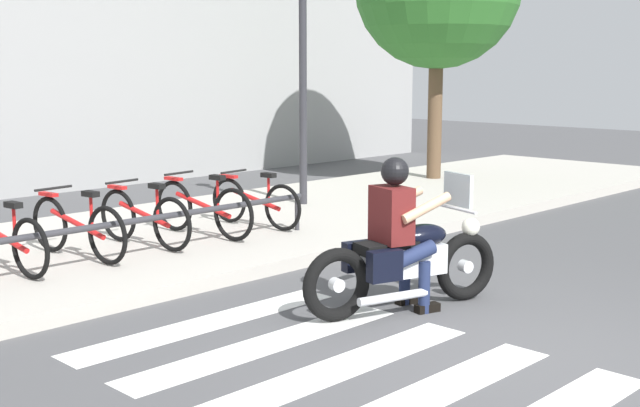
% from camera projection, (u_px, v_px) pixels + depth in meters
% --- Properties ---
extents(ground_plane, '(48.00, 48.00, 0.00)m').
position_uv_depth(ground_plane, '(516.00, 355.00, 6.52)').
color(ground_plane, '#4C4C4F').
extents(sidewalk, '(24.00, 4.40, 0.15)m').
position_uv_depth(sidewalk, '(136.00, 244.00, 10.29)').
color(sidewalk, '#B7B2A8').
rests_on(sidewalk, ground).
extents(crosswalk_stripe_2, '(2.80, 0.40, 0.01)m').
position_uv_depth(crosswalk_stripe_2, '(421.00, 398.00, 5.66)').
color(crosswalk_stripe_2, white).
rests_on(crosswalk_stripe_2, ground).
extents(crosswalk_stripe_3, '(2.80, 0.40, 0.01)m').
position_uv_depth(crosswalk_stripe_3, '(337.00, 369.00, 6.21)').
color(crosswalk_stripe_3, white).
rests_on(crosswalk_stripe_3, ground).
extents(crosswalk_stripe_4, '(2.80, 0.40, 0.01)m').
position_uv_depth(crosswalk_stripe_4, '(267.00, 344.00, 6.77)').
color(crosswalk_stripe_4, white).
rests_on(crosswalk_stripe_4, ground).
extents(crosswalk_stripe_5, '(2.80, 0.40, 0.01)m').
position_uv_depth(crosswalk_stripe_5, '(208.00, 323.00, 7.32)').
color(crosswalk_stripe_5, white).
rests_on(crosswalk_stripe_5, ground).
extents(motorcycle, '(2.08, 0.89, 1.27)m').
position_uv_depth(motorcycle, '(405.00, 261.00, 7.66)').
color(motorcycle, black).
rests_on(motorcycle, ground).
extents(rider, '(0.73, 0.66, 1.46)m').
position_uv_depth(rider, '(399.00, 223.00, 7.56)').
color(rider, '#591919').
rests_on(rider, ground).
extents(bicycle_2, '(0.48, 1.67, 0.77)m').
position_uv_depth(bicycle_2, '(1.00, 239.00, 8.51)').
color(bicycle_2, black).
rests_on(bicycle_2, sidewalk).
extents(bicycle_3, '(0.48, 1.69, 0.78)m').
position_uv_depth(bicycle_3, '(77.00, 227.00, 9.12)').
color(bicycle_3, black).
rests_on(bicycle_3, sidewalk).
extents(bicycle_4, '(0.48, 1.61, 0.78)m').
position_uv_depth(bicycle_4, '(144.00, 217.00, 9.73)').
color(bicycle_4, black).
rests_on(bicycle_4, sidewalk).
extents(bicycle_5, '(0.48, 1.72, 0.80)m').
position_uv_depth(bicycle_5, '(203.00, 208.00, 10.34)').
color(bicycle_5, black).
rests_on(bicycle_5, sidewalk).
extents(bicycle_6, '(0.48, 1.58, 0.75)m').
position_uv_depth(bicycle_6, '(255.00, 202.00, 10.95)').
color(bicycle_6, black).
rests_on(bicycle_6, sidewalk).
extents(bike_rack, '(5.82, 0.07, 0.49)m').
position_uv_depth(bike_rack, '(103.00, 228.00, 8.72)').
color(bike_rack, '#333338').
rests_on(bike_rack, sidewalk).
extents(street_lamp, '(0.28, 0.28, 3.77)m').
position_uv_depth(street_lamp, '(303.00, 64.00, 12.54)').
color(street_lamp, '#2D2D33').
rests_on(street_lamp, ground).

